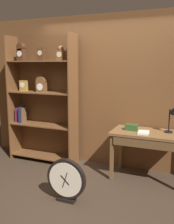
{
  "coord_description": "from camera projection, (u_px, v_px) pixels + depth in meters",
  "views": [
    {
      "loc": [
        1.36,
        -2.86,
        1.77
      ],
      "look_at": [
        -0.09,
        0.57,
        1.07
      ],
      "focal_mm": 40.91,
      "sensor_mm": 36.0,
      "label": 1
    }
  ],
  "objects": [
    {
      "name": "ground_plane",
      "position": [
        76.0,
        198.0,
        3.43
      ],
      "size": [
        10.0,
        10.0,
        0.0
      ],
      "primitive_type": "plane",
      "color": "#3D2D21"
    },
    {
      "name": "desk_lamp",
      "position": [
        173.0,
        114.0,
        3.74
      ],
      "size": [
        0.19,
        0.19,
        0.43
      ],
      "color": "black",
      "rests_on": "workbench"
    },
    {
      "name": "open_repair_manual",
      "position": [
        143.0,
        132.0,
        3.8
      ],
      "size": [
        0.18,
        0.23,
        0.02
      ],
      "primitive_type": "cube",
      "rotation": [
        0.0,
        0.0,
        0.09
      ],
      "color": "silver",
      "rests_on": "workbench"
    },
    {
      "name": "round_clock_large",
      "position": [
        66.0,
        180.0,
        3.3
      ],
      "size": [
        0.54,
        0.11,
        0.58
      ],
      "color": "black",
      "rests_on": "ground"
    },
    {
      "name": "bookshelf",
      "position": [
        42.0,
        98.0,
        4.62
      ],
      "size": [
        1.27,
        0.37,
        2.28
      ],
      "color": "brown",
      "rests_on": "ground"
    },
    {
      "name": "back_wood_panel",
      "position": [
        109.0,
        92.0,
        4.4
      ],
      "size": [
        4.8,
        0.05,
        2.6
      ],
      "primitive_type": "cube",
      "color": "brown",
      "rests_on": "ground"
    },
    {
      "name": "toolbox_small",
      "position": [
        131.0,
        127.0,
        3.97
      ],
      "size": [
        0.19,
        0.12,
        0.09
      ],
      "primitive_type": "cube",
      "color": "#2D5123",
      "rests_on": "workbench"
    },
    {
      "name": "workbench",
      "position": [
        148.0,
        139.0,
        3.87
      ],
      "size": [
        1.1,
        0.61,
        0.76
      ],
      "color": "brown",
      "rests_on": "ground"
    }
  ]
}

